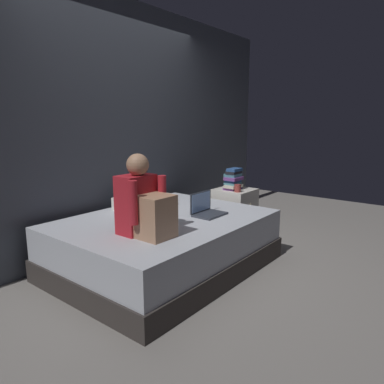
# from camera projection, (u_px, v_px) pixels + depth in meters

# --- Properties ---
(ground_plane) EXTENTS (8.00, 8.00, 0.00)m
(ground_plane) POSITION_uv_depth(u_px,v_px,m) (202.00, 269.00, 3.46)
(ground_plane) COLOR gray
(wall_back) EXTENTS (5.60, 0.10, 2.70)m
(wall_back) POSITION_uv_depth(u_px,v_px,m) (116.00, 126.00, 3.93)
(wall_back) COLOR #424751
(wall_back) RESTS_ON ground_plane
(bed) EXTENTS (2.00, 1.50, 0.50)m
(bed) POSITION_uv_depth(u_px,v_px,m) (165.00, 243.00, 3.45)
(bed) COLOR #332D2B
(bed) RESTS_ON ground_plane
(nightstand) EXTENTS (0.44, 0.46, 0.58)m
(nightstand) POSITION_uv_depth(u_px,v_px,m) (234.00, 212.00, 4.45)
(nightstand) COLOR beige
(nightstand) RESTS_ON ground_plane
(person_sitting) EXTENTS (0.39, 0.44, 0.66)m
(person_sitting) POSITION_uv_depth(u_px,v_px,m) (144.00, 204.00, 2.86)
(person_sitting) COLOR #B21E28
(person_sitting) RESTS_ON bed
(laptop) EXTENTS (0.32, 0.23, 0.22)m
(laptop) POSITION_uv_depth(u_px,v_px,m) (206.00, 209.00, 3.50)
(laptop) COLOR #333842
(laptop) RESTS_ON bed
(pillow) EXTENTS (0.56, 0.36, 0.13)m
(pillow) POSITION_uv_depth(u_px,v_px,m) (143.00, 202.00, 3.78)
(pillow) COLOR silver
(pillow) RESTS_ON bed
(book_stack) EXTENTS (0.23, 0.18, 0.26)m
(book_stack) POSITION_uv_depth(u_px,v_px,m) (233.00, 180.00, 4.34)
(book_stack) COLOR #703D84
(book_stack) RESTS_ON nightstand
(mug) EXTENTS (0.08, 0.08, 0.09)m
(mug) POSITION_uv_depth(u_px,v_px,m) (238.00, 188.00, 4.21)
(mug) COLOR #933833
(mug) RESTS_ON nightstand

